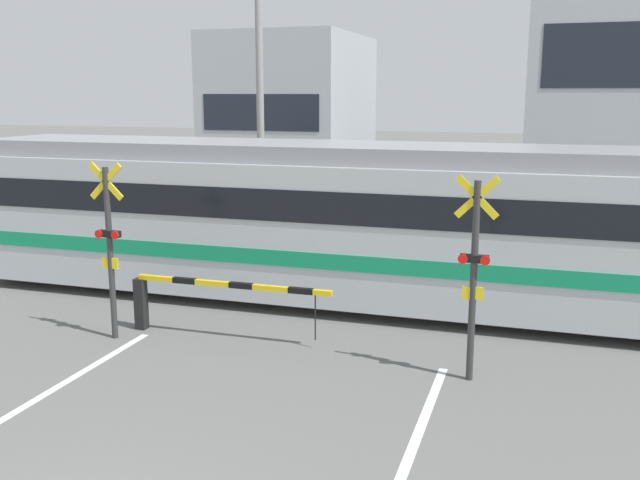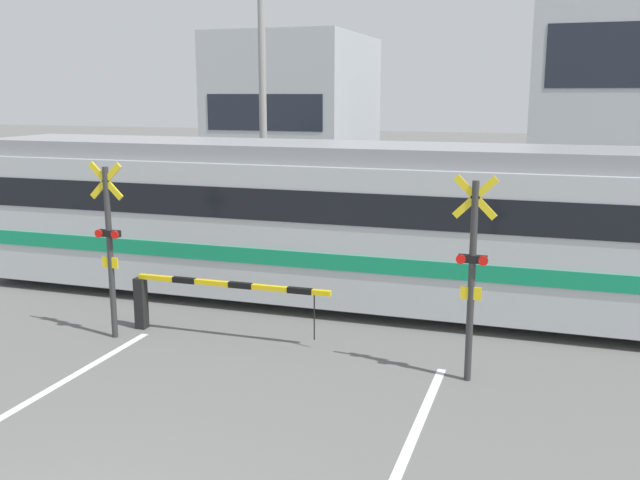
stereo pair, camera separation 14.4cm
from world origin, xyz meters
name	(u,v)px [view 2 (the right image)]	position (x,y,z in m)	size (l,w,h in m)	color
rail_track_near	(327,308)	(0.00, 9.18, 0.04)	(50.00, 0.10, 0.08)	#5B564C
rail_track_far	(346,290)	(0.00, 10.62, 0.04)	(50.00, 0.10, 0.08)	#5B564C
commuter_train	(355,219)	(0.38, 9.90, 1.84)	(17.54, 2.91, 3.44)	#B7BCC1
crossing_barrier_near	(190,294)	(-1.99, 6.92, 0.79)	(3.95, 0.20, 1.09)	black
crossing_barrier_far	(449,244)	(1.99, 12.91, 0.79)	(3.95, 0.20, 1.09)	black
crossing_signal_left	(109,243)	(-3.26, 6.31, 1.81)	(0.68, 0.15, 3.28)	#333333
crossing_signal_right	(472,270)	(3.26, 6.31, 1.81)	(0.68, 0.15, 3.28)	#333333
pedestrian	(431,219)	(1.13, 15.23, 1.01)	(0.38, 0.23, 1.74)	#23232D
building_left_of_street	(296,118)	(-6.20, 24.28, 3.42)	(5.58, 7.17, 6.84)	#B2B7BC
building_right_of_street	(616,74)	(6.29, 24.28, 5.15)	(5.75, 7.17, 10.31)	#B2B7BC
utility_pole_streetside	(263,111)	(-4.01, 15.41, 3.96)	(0.22, 0.22, 7.92)	gray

